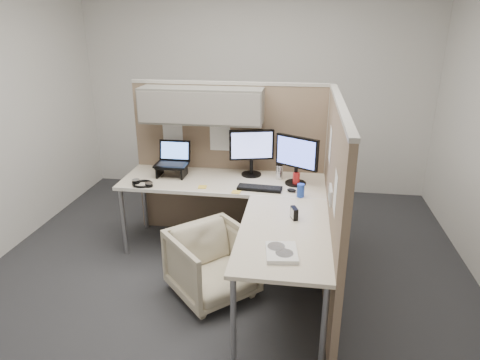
# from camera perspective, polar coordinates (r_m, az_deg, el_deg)

# --- Properties ---
(ground) EXTENTS (4.50, 4.50, 0.00)m
(ground) POSITION_cam_1_polar(r_m,az_deg,el_deg) (4.02, -1.98, -12.61)
(ground) COLOR #2A2A2D
(ground) RESTS_ON ground
(partition_back) EXTENTS (2.00, 0.36, 1.63)m
(partition_back) POSITION_cam_1_polar(r_m,az_deg,el_deg) (4.36, -3.01, 5.93)
(partition_back) COLOR #846C56
(partition_back) RESTS_ON ground
(partition_right) EXTENTS (0.07, 2.03, 1.63)m
(partition_right) POSITION_cam_1_polar(r_m,az_deg,el_deg) (3.53, 12.19, -2.96)
(partition_right) COLOR #846C56
(partition_right) RESTS_ON ground
(desk) EXTENTS (2.00, 1.98, 0.73)m
(desk) POSITION_cam_1_polar(r_m,az_deg,el_deg) (3.78, 0.09, -2.99)
(desk) COLOR beige
(desk) RESTS_ON ground
(office_chair) EXTENTS (0.85, 0.85, 0.64)m
(office_chair) POSITION_cam_1_polar(r_m,az_deg,el_deg) (3.63, -3.70, -10.69)
(office_chair) COLOR beige
(office_chair) RESTS_ON ground
(monitor_left) EXTENTS (0.44, 0.20, 0.47)m
(monitor_left) POSITION_cam_1_polar(r_m,az_deg,el_deg) (4.22, 1.55, 4.16)
(monitor_left) COLOR black
(monitor_left) RESTS_ON desk
(monitor_right) EXTENTS (0.40, 0.25, 0.47)m
(monitor_right) POSITION_cam_1_polar(r_m,az_deg,el_deg) (4.02, 7.56, 3.14)
(monitor_right) COLOR black
(monitor_right) RESTS_ON desk
(laptop_station) EXTENTS (0.32, 0.27, 0.33)m
(laptop_station) POSITION_cam_1_polar(r_m,az_deg,el_deg) (4.32, -9.00, 2.26)
(laptop_station) COLOR black
(laptop_station) RESTS_ON desk
(keyboard) EXTENTS (0.42, 0.16, 0.02)m
(keyboard) POSITION_cam_1_polar(r_m,az_deg,el_deg) (3.95, 2.64, -1.11)
(keyboard) COLOR black
(keyboard) RESTS_ON desk
(mouse) EXTENTS (0.10, 0.08, 0.03)m
(mouse) POSITION_cam_1_polar(r_m,az_deg,el_deg) (3.92, 6.90, -1.36)
(mouse) COLOR black
(mouse) RESTS_ON desk
(travel_mug) EXTENTS (0.07, 0.07, 0.15)m
(travel_mug) POSITION_cam_1_polar(r_m,az_deg,el_deg) (4.20, 5.27, 1.15)
(travel_mug) COLOR silver
(travel_mug) RESTS_ON desk
(soda_can_green) EXTENTS (0.07, 0.07, 0.12)m
(soda_can_green) POSITION_cam_1_polar(r_m,az_deg,el_deg) (3.80, 8.09, -1.41)
(soda_can_green) COLOR #1E3FA5
(soda_can_green) RESTS_ON desk
(soda_can_silver) EXTENTS (0.07, 0.07, 0.12)m
(soda_can_silver) POSITION_cam_1_polar(r_m,az_deg,el_deg) (4.07, 7.50, 0.14)
(soda_can_silver) COLOR #B21E1E
(soda_can_silver) RESTS_ON desk
(sticky_note_b) EXTENTS (0.08, 0.08, 0.01)m
(sticky_note_b) POSITION_cam_1_polar(r_m,az_deg,el_deg) (3.88, -0.53, -1.63)
(sticky_note_b) COLOR yellow
(sticky_note_b) RESTS_ON desk
(sticky_note_a) EXTENTS (0.08, 0.08, 0.01)m
(sticky_note_a) POSITION_cam_1_polar(r_m,az_deg,el_deg) (4.01, -5.03, -0.92)
(sticky_note_a) COLOR yellow
(sticky_note_a) RESTS_ON desk
(headphones) EXTENTS (0.25, 0.25, 0.03)m
(headphones) POSITION_cam_1_polar(r_m,az_deg,el_deg) (4.15, -12.88, -0.47)
(headphones) COLOR black
(headphones) RESTS_ON desk
(paper_stack) EXTENTS (0.24, 0.29, 0.03)m
(paper_stack) POSITION_cam_1_polar(r_m,az_deg,el_deg) (2.90, 5.55, -9.60)
(paper_stack) COLOR white
(paper_stack) RESTS_ON desk
(desk_clock) EXTENTS (0.07, 0.10, 0.10)m
(desk_clock) POSITION_cam_1_polar(r_m,az_deg,el_deg) (3.39, 7.22, -4.41)
(desk_clock) COLOR black
(desk_clock) RESTS_ON desk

